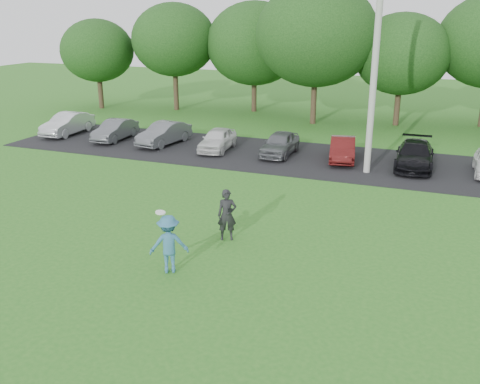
{
  "coord_description": "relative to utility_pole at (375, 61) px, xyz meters",
  "views": [
    {
      "loc": [
        5.84,
        -11.62,
        6.77
      ],
      "look_at": [
        0.0,
        3.5,
        1.3
      ],
      "focal_mm": 40.0,
      "sensor_mm": 36.0,
      "label": 1
    }
  ],
  "objects": [
    {
      "name": "tree_row",
      "position": [
        -1.37,
        11.12,
        0.06
      ],
      "size": [
        42.39,
        9.85,
        8.64
      ],
      "color": "#38281C",
      "rests_on": "ground"
    },
    {
      "name": "utility_pole",
      "position": [
        0.0,
        0.0,
        0.0
      ],
      "size": [
        0.28,
        0.28,
        9.69
      ],
      "primitive_type": "cylinder",
      "color": "#A9A9A4",
      "rests_on": "ground"
    },
    {
      "name": "parked_cars",
      "position": [
        -1.13,
        1.48,
        -4.24
      ],
      "size": [
        30.81,
        4.52,
        1.22
      ],
      "color": "silver",
      "rests_on": "parking_lot"
    },
    {
      "name": "frisbee_player",
      "position": [
        -3.61,
        -11.61,
        -4.03
      ],
      "size": [
        1.22,
        1.05,
        1.78
      ],
      "color": "teal",
      "rests_on": "ground"
    },
    {
      "name": "camera_bystander",
      "position": [
        -2.97,
        -9.02,
        -4.03
      ],
      "size": [
        0.7,
        0.6,
        1.63
      ],
      "color": "black",
      "rests_on": "ground"
    },
    {
      "name": "ground",
      "position": [
        -2.88,
        -11.64,
        -4.85
      ],
      "size": [
        100.0,
        100.0,
        0.0
      ],
      "primitive_type": "plane",
      "color": "#286D1F",
      "rests_on": "ground"
    },
    {
      "name": "parking_lot",
      "position": [
        -2.88,
        1.36,
        -4.83
      ],
      "size": [
        32.0,
        6.5,
        0.03
      ],
      "primitive_type": "cube",
      "color": "black",
      "rests_on": "ground"
    }
  ]
}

